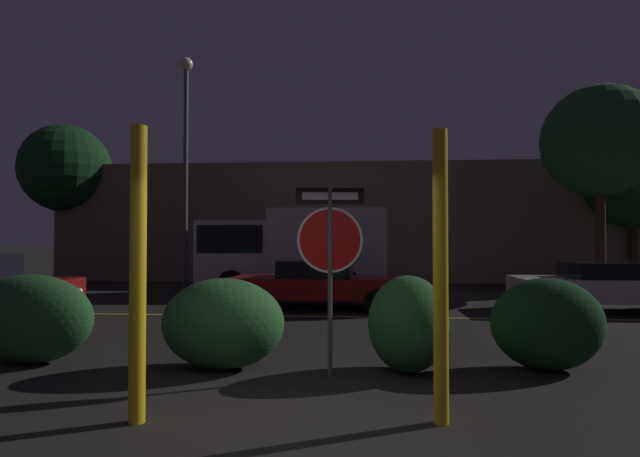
% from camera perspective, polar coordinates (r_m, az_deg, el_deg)
% --- Properties ---
extents(ground_plane, '(260.00, 260.00, 0.00)m').
position_cam_1_polar(ground_plane, '(5.17, -3.97, -21.97)').
color(ground_plane, black).
extents(road_center_stripe, '(33.34, 0.12, 0.01)m').
position_cam_1_polar(road_center_stripe, '(11.95, 0.94, -10.02)').
color(road_center_stripe, gold).
rests_on(road_center_stripe, ground_plane).
extents(stop_sign, '(0.92, 0.13, 2.53)m').
position_cam_1_polar(stop_sign, '(6.70, 1.15, -1.50)').
color(stop_sign, '#4C4C51').
rests_on(stop_sign, ground_plane).
extents(yellow_pole_left, '(0.16, 0.16, 2.98)m').
position_cam_1_polar(yellow_pole_left, '(5.35, -20.10, -4.82)').
color(yellow_pole_left, yellow).
rests_on(yellow_pole_left, ground_plane).
extents(yellow_pole_right, '(0.15, 0.15, 2.94)m').
position_cam_1_polar(yellow_pole_right, '(5.15, 13.62, -5.24)').
color(yellow_pole_right, yellow).
rests_on(yellow_pole_right, ground_plane).
extents(hedge_bush_0, '(1.90, 0.93, 1.31)m').
position_cam_1_polar(hedge_bush_0, '(8.63, -30.17, -8.90)').
color(hedge_bush_0, '#285B2D').
rests_on(hedge_bush_0, ground_plane).
extents(hedge_bush_1, '(1.75, 1.19, 1.28)m').
position_cam_1_polar(hedge_bush_1, '(7.31, -11.03, -10.59)').
color(hedge_bush_1, '#2D6633').
rests_on(hedge_bush_1, ground_plane).
extents(hedge_bush_2, '(1.11, 1.15, 1.33)m').
position_cam_1_polar(hedge_bush_2, '(7.11, 10.05, -10.65)').
color(hedge_bush_2, '#285B2D').
rests_on(hedge_bush_2, ground_plane).
extents(hedge_bush_3, '(1.54, 1.01, 1.29)m').
position_cam_1_polar(hedge_bush_3, '(7.77, 24.52, -9.89)').
color(hedge_bush_3, '#19421E').
rests_on(hedge_bush_3, ground_plane).
extents(passing_car_2, '(4.89, 2.17, 1.27)m').
position_cam_1_polar(passing_car_2, '(13.37, 0.03, -6.27)').
color(passing_car_2, maroon).
rests_on(passing_car_2, ground_plane).
extents(passing_car_3, '(4.84, 1.98, 1.26)m').
position_cam_1_polar(passing_car_3, '(14.54, 30.39, -5.69)').
color(passing_car_3, silver).
rests_on(passing_car_3, ground_plane).
extents(delivery_truck, '(6.29, 2.78, 2.84)m').
position_cam_1_polar(delivery_truck, '(17.07, -3.41, -2.12)').
color(delivery_truck, silver).
rests_on(delivery_truck, ground_plane).
extents(street_lamp, '(0.47, 0.47, 8.18)m').
position_cam_1_polar(street_lamp, '(18.21, -15.08, 9.61)').
color(street_lamp, '#4C4C51').
rests_on(street_lamp, ground_plane).
extents(tree_0, '(3.77, 3.77, 7.04)m').
position_cam_1_polar(tree_0, '(19.51, 29.30, 8.68)').
color(tree_0, '#422D1E').
rests_on(tree_0, ground_plane).
extents(tree_1, '(3.92, 3.92, 6.97)m').
position_cam_1_polar(tree_1, '(25.30, -27.08, 6.08)').
color(tree_1, '#422D1E').
rests_on(tree_1, ground_plane).
extents(tree_2, '(3.92, 3.92, 6.21)m').
position_cam_1_polar(tree_2, '(23.68, 32.16, 4.79)').
color(tree_2, '#422D1E').
rests_on(tree_2, ground_plane).
extents(building_backdrop, '(25.57, 3.17, 5.13)m').
position_cam_1_polar(building_backdrop, '(22.66, 2.81, 0.64)').
color(building_backdrop, '#6B5B4C').
rests_on(building_backdrop, ground_plane).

